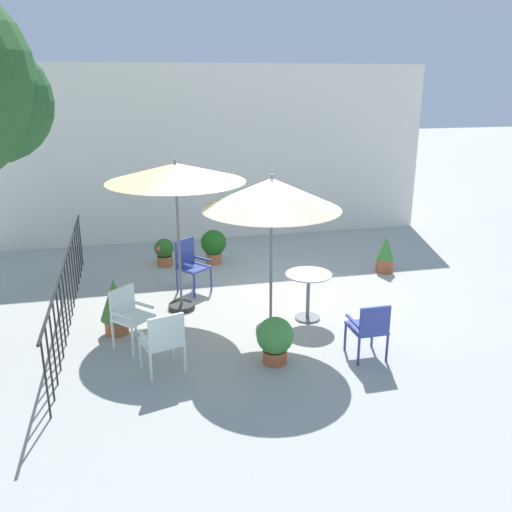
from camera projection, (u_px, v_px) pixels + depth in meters
ground_plane at (259, 303)px, 9.42m from camera, size 60.00×60.00×0.00m
villa_facade at (217, 154)px, 12.75m from camera, size 10.05×0.30×3.98m
terrace_railing at (67, 280)px, 8.55m from camera, size 0.03×5.83×1.01m
patio_umbrella_0 at (176, 174)px, 8.49m from camera, size 2.18×2.18×2.48m
patio_umbrella_1 at (272, 195)px, 7.68m from camera, size 1.98×1.98×2.41m
cafe_table_0 at (308, 288)px, 8.64m from camera, size 0.73×0.73×0.76m
patio_chair_0 at (190, 262)px, 9.81m from camera, size 0.65×0.65×0.95m
patio_chair_1 at (369, 326)px, 7.41m from camera, size 0.45×0.50×0.83m
patio_chair_2 at (164, 339)px, 7.03m from camera, size 0.60×0.58×0.86m
patio_chair_3 at (129, 313)px, 7.75m from camera, size 0.63×0.63×0.88m
potted_plant_0 at (115, 304)px, 8.17m from camera, size 0.46×0.46×0.87m
potted_plant_1 at (275, 338)px, 7.34m from camera, size 0.50×0.50×0.65m
potted_plant_2 at (164, 251)px, 11.18m from camera, size 0.39×0.39×0.57m
potted_plant_3 at (214, 245)px, 11.31m from camera, size 0.52×0.52×0.71m
potted_plant_4 at (385, 254)px, 10.79m from camera, size 0.35×0.35×0.73m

